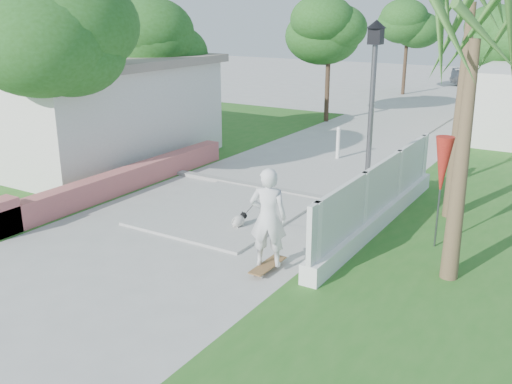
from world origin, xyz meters
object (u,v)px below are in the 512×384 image
Objects in this scene: street_lamp at (371,114)px; patio_umbrella at (442,167)px; skateboarder at (253,211)px; dog at (239,220)px; bollard at (338,142)px; parked_car at (490,76)px.

patio_umbrella is (1.90, -1.00, -0.74)m from street_lamp.
skateboarder reaches higher than dog.
bollard is 0.50× the size of skateboarder.
skateboarder is 28.42m from parked_car.
street_lamp is 1.93× the size of patio_umbrella.
street_lamp is at bearing 152.24° from patio_umbrella.
skateboarder is at bearing -111.52° from street_lamp.
patio_umbrella reaches higher than parked_car.
bollard is at bearing 120.96° from street_lamp.
street_lamp is 4.07× the size of bollard.
patio_umbrella is 4.41× the size of dog.
parked_car is (-0.68, 28.41, -0.02)m from skateboarder.
street_lamp reaches higher than skateboarder.
street_lamp is at bearing -59.04° from bollard.
patio_umbrella is 4.43m from dog.
bollard is at bearing -158.87° from parked_car.
bollard is 7.25m from patio_umbrella.
patio_umbrella is 26.63m from parked_car.
parked_car is at bearing 98.19° from patio_umbrella.
dog is at bearing -157.03° from parked_car.
street_lamp reaches higher than dog.
parked_car is at bearing 87.78° from bollard.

